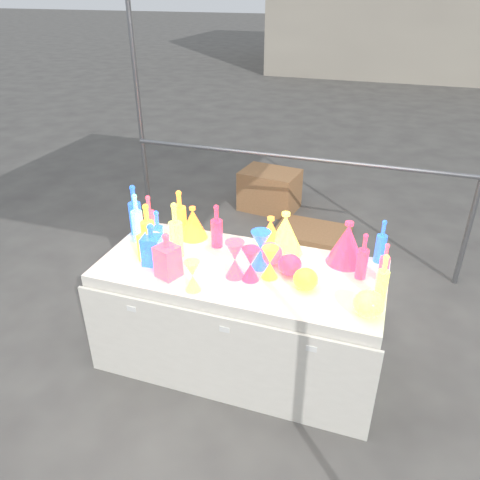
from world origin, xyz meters
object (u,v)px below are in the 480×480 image
(hourglass_0, at_px, (235,260))
(lampshade_0, at_px, (193,222))
(bottle_0, at_px, (180,213))
(display_table, at_px, (240,316))
(cardboard_box_closed, at_px, (270,190))
(decanter_0, at_px, (150,241))
(globe_0, at_px, (305,280))

(hourglass_0, xyz_separation_m, lampshade_0, (-0.44, 0.38, -0.00))
(bottle_0, bearing_deg, display_table, -28.70)
(cardboard_box_closed, bearing_deg, decanter_0, -84.63)
(bottle_0, bearing_deg, hourglass_0, -35.64)
(lampshade_0, bearing_deg, bottle_0, 155.06)
(display_table, bearing_deg, lampshade_0, 146.60)
(hourglass_0, bearing_deg, cardboard_box_closed, 100.42)
(decanter_0, height_order, hourglass_0, decanter_0)
(bottle_0, height_order, decanter_0, bottle_0)
(hourglass_0, xyz_separation_m, globe_0, (0.43, 0.01, -0.06))
(bottle_0, bearing_deg, globe_0, -21.41)
(bottle_0, height_order, hourglass_0, bottle_0)
(cardboard_box_closed, distance_m, lampshade_0, 2.28)
(cardboard_box_closed, xyz_separation_m, decanter_0, (-0.10, -2.56, 0.66))
(cardboard_box_closed, height_order, bottle_0, bottle_0)
(globe_0, bearing_deg, hourglass_0, -179.27)
(globe_0, bearing_deg, cardboard_box_closed, 109.46)
(display_table, xyz_separation_m, cardboard_box_closed, (-0.47, 2.48, -0.14))
(bottle_0, bearing_deg, cardboard_box_closed, 88.23)
(display_table, xyz_separation_m, hourglass_0, (0.00, -0.09, 0.50))
(display_table, height_order, decanter_0, decanter_0)
(decanter_0, bearing_deg, cardboard_box_closed, 103.56)
(display_table, height_order, cardboard_box_closed, display_table)
(display_table, height_order, bottle_0, bottle_0)
(cardboard_box_closed, distance_m, hourglass_0, 2.69)
(globe_0, bearing_deg, decanter_0, 179.78)
(display_table, xyz_separation_m, globe_0, (0.44, -0.09, 0.43))
(display_table, bearing_deg, hourglass_0, -89.08)
(bottle_0, xyz_separation_m, decanter_0, (-0.04, -0.38, -0.03))
(lampshade_0, bearing_deg, hourglass_0, -62.51)
(globe_0, bearing_deg, bottle_0, 158.59)
(bottle_0, relative_size, lampshade_0, 1.45)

